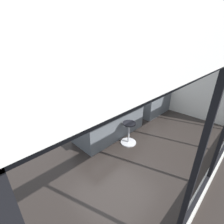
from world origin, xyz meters
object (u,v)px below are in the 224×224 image
Objects in this scene: kitchen_island at (110,120)px; stool_by_window at (129,134)px; cutting_board at (111,105)px; fruit_bowl at (130,99)px; apple_yellow at (110,103)px; water_bottle at (99,108)px; apple_red at (107,104)px; oven_range at (131,92)px.

kitchen_island is 3.49× the size of stool_by_window.
fruit_bowl is (-0.78, 0.10, 0.03)m from cutting_board.
water_bottle is at bearing 15.96° from apple_yellow.
cutting_board is 0.58m from water_bottle.
apple_red is 0.50m from water_bottle.
cutting_board is at bearing -168.83° from water_bottle.
fruit_bowl is at bearing 169.84° from apple_red.
apple_red is (0.08, -0.06, 0.05)m from cutting_board.
apple_red reaches higher than stool_by_window.
water_bottle is (0.59, 0.17, 0.06)m from apple_yellow.
apple_yellow reaches higher than stool_by_window.
kitchen_island is 6.32× the size of cutting_board.
water_bottle is at bearing 7.81° from kitchen_island.
apple_red is at bearing 25.00° from oven_range.
cutting_board is at bearing -95.71° from stool_by_window.
stool_by_window is 1.81× the size of cutting_board.
stool_by_window is (2.77, 2.14, -0.14)m from oven_range.
oven_range is 3.00m from apple_yellow.
water_bottle is at bearing 11.17° from cutting_board.
apple_yellow is at bearing -98.00° from stool_by_window.
apple_red is at bearing -89.52° from stool_by_window.
oven_range is at bearing -153.29° from cutting_board.
apple_yellow is 0.13m from apple_red.
stool_by_window is at bearing 91.55° from kitchen_island.
water_bottle is (3.25, 1.47, 0.59)m from oven_range.
apple_yellow is at bearing -179.74° from apple_red.
apple_red is 0.36× the size of fruit_bowl.
fruit_bowl is at bearing -179.38° from water_bottle.
stool_by_window is 1.10m from water_bottle.
water_bottle is at bearing 19.85° from apple_red.
apple_yellow is (-0.14, -0.11, 0.51)m from kitchen_island.
cutting_board is 4.26× the size of apple_yellow.
fruit_bowl reaches higher than stool_by_window.
cutting_board is at bearing -154.42° from kitchen_island.
stool_by_window is at bearing 125.38° from water_bottle.
fruit_bowl is (-0.86, -0.69, 0.64)m from stool_by_window.
kitchen_island is 26.94× the size of apple_yellow.
apple_yellow reaches higher than kitchen_island.
stool_by_window is at bearing 84.29° from cutting_board.
stool_by_window is at bearing 38.59° from fruit_bowl.
apple_red reaches higher than oven_range.
water_bottle is (0.46, 0.06, 0.57)m from kitchen_island.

